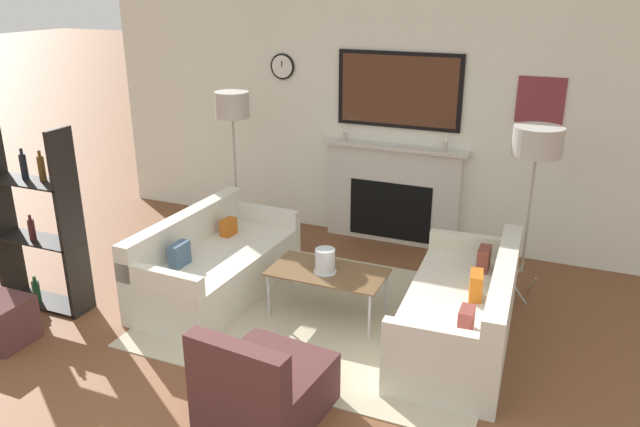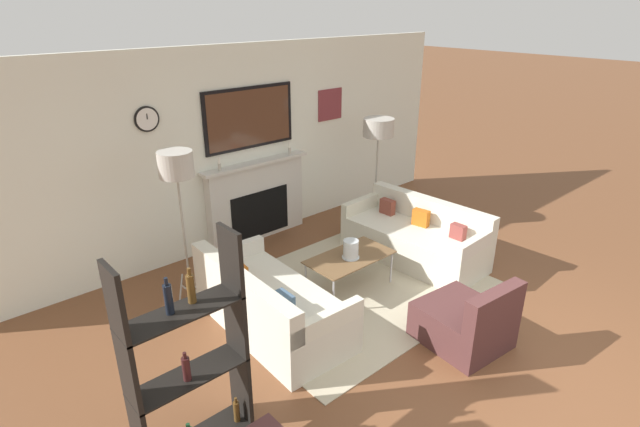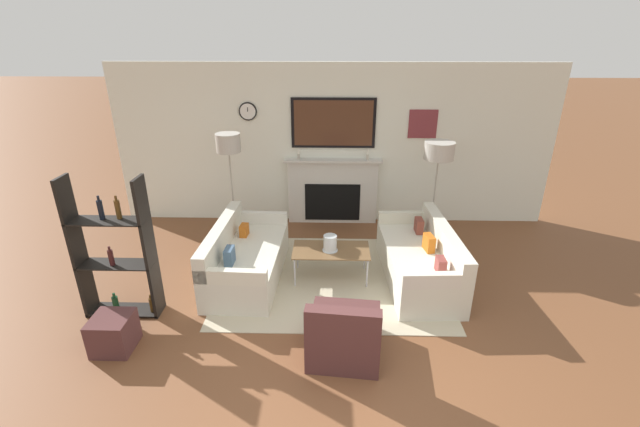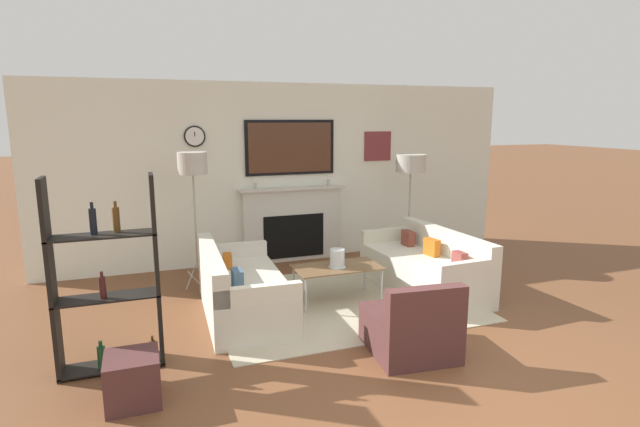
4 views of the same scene
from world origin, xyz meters
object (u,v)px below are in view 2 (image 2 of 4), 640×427
(couch_left, at_px, (270,306))
(coffee_table, at_px, (350,259))
(floor_lamp_left, at_px, (176,167))
(floor_lamp_right, at_px, (378,129))
(shelf_unit, at_px, (188,360))
(couch_right, at_px, (415,238))
(armchair, at_px, (466,322))
(hurricane_candle, at_px, (351,250))

(couch_left, bearing_deg, coffee_table, 0.79)
(floor_lamp_left, height_order, floor_lamp_right, floor_lamp_left)
(couch_left, relative_size, shelf_unit, 1.07)
(coffee_table, bearing_deg, couch_left, -179.21)
(couch_left, distance_m, floor_lamp_left, 1.73)
(couch_left, distance_m, couch_right, 2.39)
(armchair, bearing_deg, couch_right, 54.30)
(floor_lamp_right, bearing_deg, armchair, -119.23)
(couch_left, height_order, floor_lamp_left, floor_lamp_left)
(couch_left, relative_size, armchair, 2.10)
(armchair, distance_m, coffee_table, 1.52)
(floor_lamp_right, bearing_deg, floor_lamp_left, 180.00)
(armchair, xyz_separation_m, floor_lamp_right, (1.43, 2.55, 1.27))
(couch_left, height_order, hurricane_candle, couch_left)
(couch_right, height_order, armchair, couch_right)
(hurricane_candle, relative_size, floor_lamp_left, 0.12)
(couch_left, bearing_deg, hurricane_candle, -0.54)
(couch_right, xyz_separation_m, floor_lamp_left, (-2.74, 1.06, 1.32))
(coffee_table, height_order, hurricane_candle, hurricane_candle)
(couch_left, height_order, armchair, couch_left)
(couch_left, xyz_separation_m, shelf_unit, (-1.31, -0.83, 0.52))
(couch_right, height_order, floor_lamp_left, floor_lamp_left)
(coffee_table, bearing_deg, floor_lamp_right, 33.71)
(armchair, height_order, floor_lamp_right, floor_lamp_right)
(floor_lamp_left, relative_size, floor_lamp_right, 1.06)
(armchair, bearing_deg, coffee_table, 95.40)
(couch_left, bearing_deg, floor_lamp_right, 21.17)
(floor_lamp_right, height_order, shelf_unit, shelf_unit)
(hurricane_candle, bearing_deg, coffee_table, 62.13)
(floor_lamp_right, xyz_separation_m, shelf_unit, (-4.05, -1.89, -0.71))
(floor_lamp_left, distance_m, floor_lamp_right, 3.10)
(floor_lamp_left, bearing_deg, shelf_unit, -116.70)
(coffee_table, distance_m, floor_lamp_right, 2.19)
(hurricane_candle, bearing_deg, floor_lamp_left, 144.67)
(couch_right, bearing_deg, armchair, -125.70)
(floor_lamp_left, bearing_deg, floor_lamp_right, 0.00)
(couch_left, height_order, couch_right, couch_left)
(couch_right, xyz_separation_m, shelf_unit, (-3.69, -0.83, 0.52))
(floor_lamp_left, relative_size, shelf_unit, 1.03)
(shelf_unit, bearing_deg, couch_right, 12.71)
(floor_lamp_left, xyz_separation_m, shelf_unit, (-0.95, -1.89, -0.80))
(armchair, relative_size, hurricane_candle, 3.95)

